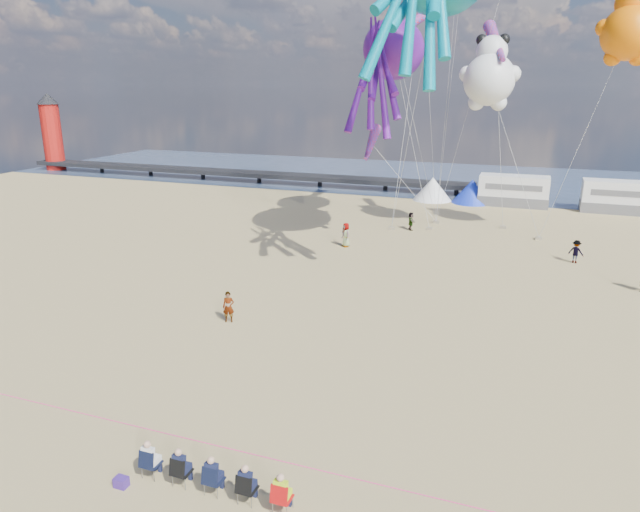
{
  "coord_description": "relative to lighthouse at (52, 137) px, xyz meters",
  "views": [
    {
      "loc": [
        7.35,
        -19.22,
        11.62
      ],
      "look_at": [
        -1.95,
        6.0,
        3.51
      ],
      "focal_mm": 32.0,
      "sensor_mm": 36.0,
      "label": 1
    }
  ],
  "objects": [
    {
      "name": "beachgoer_0",
      "position": [
        50.98,
        -24.1,
        -3.6
      ],
      "size": [
        0.77,
        0.77,
        1.81
      ],
      "primitive_type": "imported",
      "rotation": [
        0.0,
        0.0,
        5.51
      ],
      "color": "#7F6659",
      "rests_on": "ground"
    },
    {
      "name": "rope_line",
      "position": [
        56.0,
        -49.0,
        -4.48
      ],
      "size": [
        34.0,
        0.03,
        0.03
      ],
      "primitive_type": "cylinder",
      "rotation": [
        0.0,
        1.57,
        0.0
      ],
      "color": "#F2338C",
      "rests_on": "ground"
    },
    {
      "name": "windsock_right",
      "position": [
        51.32,
        -18.9,
        2.66
      ],
      "size": [
        1.2,
        4.37,
        4.32
      ],
      "primitive_type": null,
      "rotation": [
        0.0,
        0.0,
        0.07
      ],
      "color": "red"
    },
    {
      "name": "tent_blue",
      "position": [
        58.0,
        -4.0,
        -3.3
      ],
      "size": [
        4.0,
        4.0,
        2.4
      ],
      "primitive_type": "cone",
      "color": "#1933CC",
      "rests_on": "ground"
    },
    {
      "name": "kite_teddy_orange",
      "position": [
        68.59,
        -17.97,
        10.38
      ],
      "size": [
        4.97,
        4.77,
        6.07
      ],
      "primitive_type": null,
      "rotation": [
        0.0,
        0.0,
        -0.19
      ],
      "color": "#FF6F03"
    },
    {
      "name": "lighthouse",
      "position": [
        0.0,
        0.0,
        0.0
      ],
      "size": [
        2.6,
        2.6,
        9.0
      ],
      "primitive_type": "cylinder",
      "color": "#A5140F",
      "rests_on": "ground"
    },
    {
      "name": "motorhome_1",
      "position": [
        71.5,
        -4.0,
        -3.0
      ],
      "size": [
        6.6,
        2.5,
        3.0
      ],
      "primitive_type": "cube",
      "color": "silver",
      "rests_on": "ground"
    },
    {
      "name": "water",
      "position": [
        56.0,
        11.0,
        -4.48
      ],
      "size": [
        120.0,
        120.0,
        0.0
      ],
      "primitive_type": "plane",
      "color": "#324360",
      "rests_on": "ground"
    },
    {
      "name": "beachgoer_2",
      "position": [
        66.81,
        -22.58,
        -3.71
      ],
      "size": [
        0.93,
        0.83,
        1.58
      ],
      "primitive_type": "imported",
      "rotation": [
        0.0,
        0.0,
        2.77
      ],
      "color": "#7F6659",
      "rests_on": "ground"
    },
    {
      "name": "kite_panda",
      "position": [
        59.84,
        -17.62,
        7.45
      ],
      "size": [
        4.85,
        4.6,
        6.43
      ],
      "primitive_type": null,
      "rotation": [
        0.0,
        0.0,
        -0.07
      ],
      "color": "silver"
    },
    {
      "name": "ground",
      "position": [
        56.0,
        -44.0,
        -4.5
      ],
      "size": [
        120.0,
        120.0,
        0.0
      ],
      "primitive_type": "plane",
      "color": "tan",
      "rests_on": "ground"
    },
    {
      "name": "sandbag_c",
      "position": [
        64.51,
        -17.05,
        -4.39
      ],
      "size": [
        0.5,
        0.35,
        0.22
      ],
      "primitive_type": "cube",
      "color": "gray",
      "rests_on": "ground"
    },
    {
      "name": "sandbag_e",
      "position": [
        56.09,
        -14.24,
        -4.39
      ],
      "size": [
        0.5,
        0.35,
        0.22
      ],
      "primitive_type": "cube",
      "color": "gray",
      "rests_on": "ground"
    },
    {
      "name": "pier",
      "position": [
        28.0,
        0.0,
        -3.5
      ],
      "size": [
        60.0,
        3.0,
        0.5
      ],
      "primitive_type": "cube",
      "color": "black",
      "rests_on": "ground"
    },
    {
      "name": "tent_white",
      "position": [
        54.0,
        -4.0,
        -3.3
      ],
      "size": [
        4.0,
        4.0,
        2.4
      ],
      "primitive_type": "cone",
      "color": "white",
      "rests_on": "ground"
    },
    {
      "name": "spectator_row",
      "position": [
        55.52,
        -51.0,
        -3.85
      ],
      "size": [
        6.1,
        0.9,
        1.3
      ],
      "primitive_type": null,
      "color": "black",
      "rests_on": "ground"
    },
    {
      "name": "kite_octopus_purple",
      "position": [
        52.43,
        -16.94,
        9.74
      ],
      "size": [
        7.4,
        10.57,
        11.11
      ],
      "primitive_type": null,
      "rotation": [
        0.0,
        0.0,
        0.37
      ],
      "color": "#5C138A"
    },
    {
      "name": "sandbag_a",
      "position": [
        52.97,
        -17.8,
        -4.39
      ],
      "size": [
        0.5,
        0.35,
        0.22
      ],
      "primitive_type": "cube",
      "color": "gray",
      "rests_on": "ground"
    },
    {
      "name": "windsock_mid",
      "position": [
        60.01,
        -16.42,
        10.13
      ],
      "size": [
        2.72,
        6.5,
        6.47
      ],
      "primitive_type": null,
      "rotation": [
        0.0,
        0.0,
        0.27
      ],
      "color": "red"
    },
    {
      "name": "beachgoer_4",
      "position": [
        54.49,
        -17.39,
        -3.75
      ],
      "size": [
        0.71,
        0.95,
        1.49
      ],
      "primitive_type": "imported",
      "rotation": [
        0.0,
        0.0,
        2.03
      ],
      "color": "#7F6659",
      "rests_on": "ground"
    },
    {
      "name": "cooler_purple",
      "position": [
        52.75,
        -51.75,
        -4.34
      ],
      "size": [
        0.4,
        0.3,
        0.32
      ],
      "primitive_type": "cube",
      "color": "#3E217D",
      "rests_on": "ground"
    },
    {
      "name": "windsock_left",
      "position": [
        53.95,
        -15.09,
        12.12
      ],
      "size": [
        2.55,
        7.86,
        7.79
      ],
      "primitive_type": null,
      "rotation": [
        0.0,
        0.0,
        -0.19
      ],
      "color": "red"
    },
    {
      "name": "sandbag_b",
      "position": [
        55.95,
        -16.83,
        -4.39
      ],
      "size": [
        0.5,
        0.35,
        0.22
      ],
      "primitive_type": "cube",
      "color": "gray",
      "rests_on": "ground"
    },
    {
      "name": "motorhome_0",
      "position": [
        62.0,
        -4.0,
        -3.0
      ],
      "size": [
        6.6,
        2.5,
        3.0
      ],
      "primitive_type": "cube",
      "color": "silver",
      "rests_on": "ground"
    },
    {
      "name": "standing_person",
      "position": [
        49.68,
        -39.59,
        -3.69
      ],
      "size": [
        0.69,
        0.57,
        1.61
      ],
      "primitive_type": "imported",
      "rotation": [
        0.0,
        0.0,
        0.37
      ],
      "color": "tan",
      "rests_on": "ground"
    },
    {
      "name": "sandbag_d",
      "position": [
        61.68,
        -14.21,
        -4.39
      ],
      "size": [
        0.5,
        0.35,
        0.22
      ],
      "primitive_type": "cube",
      "color": "gray",
      "rests_on": "ground"
    }
  ]
}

